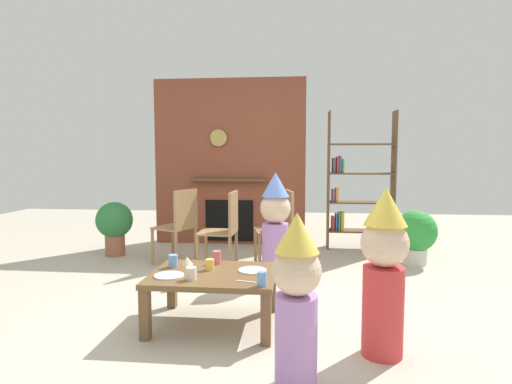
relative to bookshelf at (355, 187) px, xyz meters
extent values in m
plane|color=#BCB29E|center=(-1.32, -2.40, -0.87)|extent=(12.00, 12.00, 0.00)
cube|color=brown|center=(-1.78, 0.20, 0.33)|extent=(2.20, 0.18, 2.40)
cube|color=black|center=(-1.78, 0.10, -0.52)|extent=(0.70, 0.02, 0.60)
cube|color=brown|center=(-1.78, 0.06, 0.08)|extent=(1.10, 0.10, 0.04)
cylinder|color=tan|center=(-1.92, 0.08, 0.68)|extent=(0.24, 0.04, 0.24)
cube|color=brown|center=(-0.36, 0.00, 0.08)|extent=(0.02, 0.28, 1.90)
cube|color=brown|center=(0.52, 0.00, 0.08)|extent=(0.02, 0.28, 1.90)
cube|color=brown|center=(0.08, 0.00, -0.62)|extent=(0.86, 0.28, 0.02)
cube|color=brown|center=(0.08, 0.00, -0.22)|extent=(0.86, 0.28, 0.02)
cube|color=brown|center=(0.08, 0.00, 0.18)|extent=(0.86, 0.28, 0.02)
cube|color=brown|center=(0.08, 0.00, 0.58)|extent=(0.86, 0.28, 0.02)
cube|color=#B23333|center=(-0.30, 0.00, -0.51)|extent=(0.03, 0.20, 0.19)
cube|color=#3359A5|center=(-0.25, 0.00, -0.49)|extent=(0.02, 0.20, 0.23)
cube|color=#3F8C4C|center=(-0.21, 0.00, -0.48)|extent=(0.03, 0.20, 0.25)
cube|color=gold|center=(-0.17, 0.00, -0.48)|extent=(0.04, 0.20, 0.26)
cube|color=#8C4C99|center=(-0.30, 0.00, -0.12)|extent=(0.03, 0.20, 0.17)
cube|color=#D87F3F|center=(-0.25, 0.00, -0.11)|extent=(0.04, 0.20, 0.19)
cube|color=#4C4C51|center=(-0.29, 0.00, 0.29)|extent=(0.04, 0.20, 0.20)
cube|color=#B23333|center=(-0.25, 0.00, 0.30)|extent=(0.03, 0.20, 0.22)
cube|color=#3359A5|center=(-0.21, 0.00, 0.31)|extent=(0.03, 0.20, 0.23)
cube|color=#3F8C4C|center=(-0.17, 0.00, 0.29)|extent=(0.03, 0.20, 0.19)
cube|color=brown|center=(-1.42, -2.77, -0.48)|extent=(0.94, 0.72, 0.04)
cube|color=brown|center=(-1.85, -3.08, -0.69)|extent=(0.07, 0.07, 0.37)
cube|color=brown|center=(-1.00, -3.08, -0.69)|extent=(0.07, 0.07, 0.37)
cube|color=brown|center=(-1.85, -2.45, -0.69)|extent=(0.07, 0.07, 0.37)
cube|color=brown|center=(-1.00, -2.45, -0.69)|extent=(0.07, 0.07, 0.37)
cylinder|color=#F2CC4C|center=(-1.47, -2.70, -0.42)|extent=(0.07, 0.07, 0.09)
cylinder|color=#669EE0|center=(-1.78, -2.65, -0.41)|extent=(0.07, 0.07, 0.10)
cylinder|color=#E5666B|center=(-1.45, -2.51, -0.41)|extent=(0.07, 0.07, 0.11)
cylinder|color=silver|center=(-1.55, -2.96, -0.42)|extent=(0.08, 0.08, 0.09)
cylinder|color=#669EE0|center=(-1.03, -3.06, -0.41)|extent=(0.06, 0.06, 0.10)
cylinder|color=white|center=(-1.13, -2.70, -0.46)|extent=(0.22, 0.22, 0.01)
cylinder|color=white|center=(-1.73, -2.90, -0.46)|extent=(0.22, 0.22, 0.01)
cone|color=#EAC68C|center=(-1.69, -2.56, -0.43)|extent=(0.10, 0.10, 0.06)
cube|color=silver|center=(-1.15, -2.98, -0.46)|extent=(0.15, 0.05, 0.01)
cylinder|color=#B27FCC|center=(-0.79, -3.58, -0.60)|extent=(0.24, 0.24, 0.53)
sphere|color=beige|center=(-0.79, -3.58, -0.20)|extent=(0.27, 0.27, 0.27)
cone|color=#F2D14C|center=(-0.79, -3.58, 0.01)|extent=(0.25, 0.25, 0.22)
cylinder|color=#D13838|center=(-0.23, -3.14, -0.57)|extent=(0.26, 0.26, 0.59)
sphere|color=beige|center=(-0.23, -3.14, -0.13)|extent=(0.30, 0.30, 0.30)
cone|color=#F2D14C|center=(-0.23, -3.14, 0.11)|extent=(0.27, 0.27, 0.24)
cylinder|color=#B27FCC|center=(-1.01, -1.62, -0.57)|extent=(0.27, 0.27, 0.60)
sphere|color=beige|center=(-1.01, -1.62, -0.11)|extent=(0.31, 0.31, 0.31)
cone|color=#668CE5|center=(-1.01, -1.62, 0.14)|extent=(0.28, 0.28, 0.25)
cube|color=#9E7A51|center=(-2.26, -1.04, -0.43)|extent=(0.53, 0.53, 0.02)
cube|color=#9E7A51|center=(-2.09, -1.12, -0.19)|extent=(0.19, 0.38, 0.45)
cylinder|color=#9E7A51|center=(-2.35, -0.81, -0.65)|extent=(0.04, 0.04, 0.43)
cylinder|color=#9E7A51|center=(-2.49, -1.14, -0.65)|extent=(0.04, 0.04, 0.43)
cylinder|color=#9E7A51|center=(-2.02, -0.95, -0.65)|extent=(0.04, 0.04, 0.43)
cylinder|color=#9E7A51|center=(-2.17, -1.28, -0.65)|extent=(0.04, 0.04, 0.43)
cube|color=#9E7A51|center=(-1.68, -1.30, -0.43)|extent=(0.42, 0.42, 0.02)
cube|color=#9E7A51|center=(-1.50, -1.31, -0.19)|extent=(0.05, 0.40, 0.45)
cylinder|color=#9E7A51|center=(-1.85, -1.11, -0.65)|extent=(0.04, 0.04, 0.43)
cylinder|color=#9E7A51|center=(-1.87, -1.47, -0.65)|extent=(0.04, 0.04, 0.43)
cylinder|color=#9E7A51|center=(-1.49, -1.13, -0.65)|extent=(0.04, 0.04, 0.43)
cylinder|color=#9E7A51|center=(-1.51, -1.49, -0.65)|extent=(0.04, 0.04, 0.43)
cube|color=#9E7A51|center=(-1.07, -1.13, -0.43)|extent=(0.48, 0.48, 0.02)
cube|color=#9E7A51|center=(-0.88, -1.09, -0.19)|extent=(0.12, 0.40, 0.45)
cylinder|color=#9E7A51|center=(-1.28, -1.00, -0.65)|extent=(0.04, 0.04, 0.43)
cylinder|color=#9E7A51|center=(-1.20, -1.35, -0.65)|extent=(0.04, 0.04, 0.43)
cylinder|color=#9E7A51|center=(-0.93, -0.92, -0.65)|extent=(0.04, 0.04, 0.43)
cylinder|color=#9E7A51|center=(-0.85, -1.27, -0.65)|extent=(0.04, 0.04, 0.43)
cylinder|color=beige|center=(0.62, -0.78, -0.77)|extent=(0.28, 0.28, 0.19)
sphere|color=green|center=(0.62, -0.78, -0.47)|extent=(0.49, 0.49, 0.49)
cylinder|color=#9E5B42|center=(-3.15, -0.72, -0.74)|extent=(0.25, 0.25, 0.27)
sphere|color=#2D793D|center=(-3.15, -0.72, -0.40)|extent=(0.47, 0.47, 0.47)
camera|label=1|loc=(-0.79, -5.82, 0.43)|focal=29.08mm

